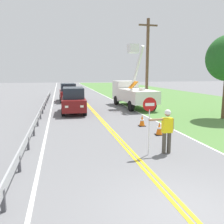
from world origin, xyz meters
TOP-DOWN VIEW (x-y plane):
  - ground_plane at (0.00, 0.00)m, footprint 160.00×160.00m
  - grass_verge_right at (11.60, 20.00)m, footprint 16.00×110.00m
  - centerline_yellow_left at (-0.09, 20.00)m, footprint 0.11×110.00m
  - centerline_yellow_right at (0.09, 20.00)m, footprint 0.11×110.00m
  - edge_line_right at (3.60, 20.00)m, footprint 0.12×110.00m
  - edge_line_left at (-3.60, 20.00)m, footprint 0.12×110.00m
  - flagger_worker at (1.38, 3.88)m, footprint 1.09×0.25m
  - stop_sign_paddle at (0.61, 3.88)m, footprint 0.56×0.04m
  - utility_bucket_truck at (4.08, 16.92)m, footprint 2.68×6.92m
  - oncoming_suv_nearest at (-1.71, 14.61)m, footprint 2.05×4.66m
  - oncoming_suv_second at (-1.83, 22.80)m, footprint 2.00×4.64m
  - utility_pole_near at (5.39, 16.41)m, footprint 1.80×0.28m
  - traffic_cone_lead at (2.30, 6.59)m, footprint 0.40×0.40m
  - traffic_cone_mid at (2.14, 8.76)m, footprint 0.40×0.40m
  - guardrail_left_shoulder at (-4.20, 15.88)m, footprint 0.10×32.00m

SIDE VIEW (x-z plane):
  - ground_plane at x=0.00m, z-range 0.00..0.00m
  - grass_verge_right at x=11.60m, z-range 0.00..0.01m
  - centerline_yellow_left at x=-0.09m, z-range 0.00..0.01m
  - centerline_yellow_right at x=0.09m, z-range 0.00..0.01m
  - edge_line_right at x=3.60m, z-range 0.00..0.01m
  - edge_line_left at x=-3.60m, z-range 0.00..0.01m
  - traffic_cone_lead at x=2.30m, z-range -0.01..0.69m
  - traffic_cone_mid at x=2.14m, z-range -0.01..0.69m
  - guardrail_left_shoulder at x=-4.20m, z-range 0.16..0.87m
  - flagger_worker at x=1.38m, z-range 0.13..1.96m
  - oncoming_suv_nearest at x=-1.71m, z-range 0.01..2.11m
  - oncoming_suv_second at x=-1.83m, z-range 0.01..2.11m
  - utility_bucket_truck at x=4.08m, z-range -1.54..4.40m
  - stop_sign_paddle at x=0.61m, z-range 0.54..2.87m
  - utility_pole_near at x=5.39m, z-range 0.18..8.40m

